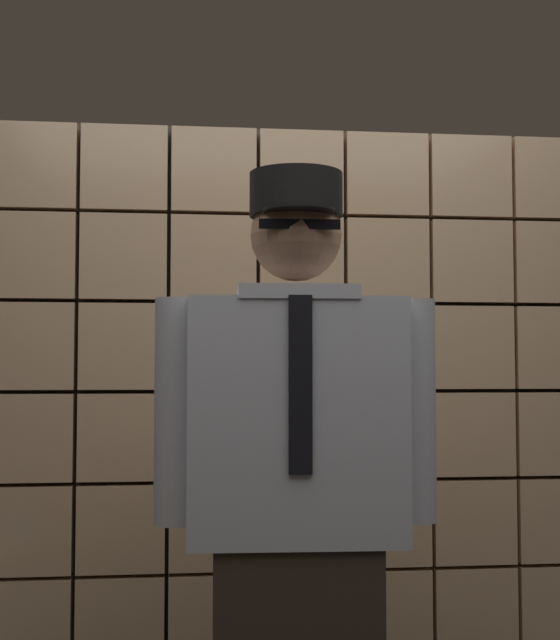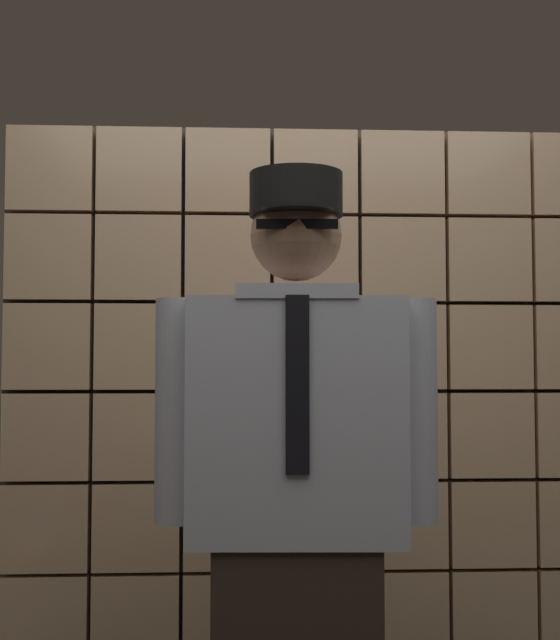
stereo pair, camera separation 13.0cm
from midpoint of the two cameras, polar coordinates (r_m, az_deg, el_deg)
The scene contains 2 objects.
glass_block_wall at distance 3.05m, azimuth 3.53°, elevation -7.45°, with size 2.14×0.10×2.14m.
standing_person at distance 2.22m, azimuth 2.79°, elevation -12.39°, with size 0.71×0.30×1.77m.
Camera 2 is at (-0.28, -1.72, 1.28)m, focal length 49.44 mm.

